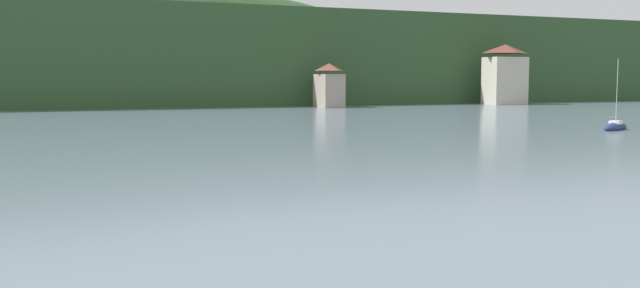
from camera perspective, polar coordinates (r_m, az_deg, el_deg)
The scene contains 3 objects.
shore_building_central at distance 104.47m, azimuth 0.76°, elevation 4.84°, with size 3.44×5.21×6.68m.
shore_building_eastcentral at distance 120.55m, azimuth 15.12°, elevation 5.52°, with size 6.86×4.50×10.11m.
sailboat_far_2 at distance 63.63m, azimuth 23.35°, elevation 1.30°, with size 4.23×2.75×6.27m.
Camera 1 is at (-8.83, 23.85, 4.34)m, focal length 38.50 mm.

